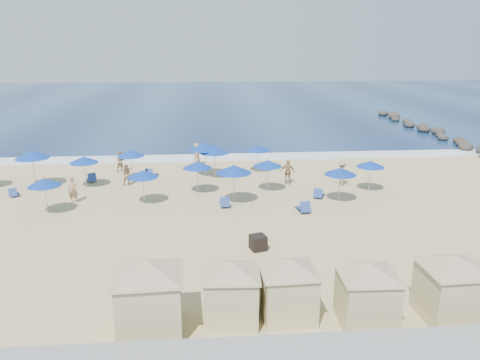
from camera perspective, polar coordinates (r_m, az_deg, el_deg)
name	(u,v)px	position (r m, az deg, el deg)	size (l,w,h in m)	color
ground	(220,224)	(26.12, -2.41, -5.42)	(160.00, 160.00, 0.00)	tan
ocean	(207,102)	(79.82, -3.99, 9.48)	(160.00, 80.00, 0.06)	#0E234E
surf_line	(213,158)	(40.90, -3.27, 2.75)	(160.00, 2.50, 0.08)	white
rock_jetty	(429,130)	(55.84, 22.04, 5.63)	(2.56, 26.66, 0.96)	#292522
trash_bin	(258,243)	(22.97, 2.22, -7.63)	(0.73, 0.73, 0.73)	black
cabana_0	(149,287)	(16.70, -11.06, -12.68)	(4.71, 4.71, 2.96)	#CBBD8B
cabana_1	(231,283)	(17.08, -1.10, -12.48)	(4.11, 4.11, 2.58)	#CBBD8B
cabana_2	(289,280)	(17.37, 5.94, -12.08)	(4.08, 4.08, 2.56)	#CBBD8B
cabana_3	(368,285)	(17.52, 15.32, -12.28)	(4.14, 4.14, 2.60)	#CBBD8B
cabana_4	(453,279)	(18.77, 24.49, -10.93)	(4.38, 4.38, 2.75)	#CBBD8B
umbrella_0	(32,155)	(35.03, -24.01, 2.84)	(2.36, 2.36, 2.69)	#A5A8AD
umbrella_1	(44,182)	(29.32, -22.75, -0.28)	(1.96, 1.96, 2.23)	#A5A8AD
umbrella_2	(84,160)	(33.79, -18.52, 2.36)	(2.01, 2.01, 2.29)	#A5A8AD
umbrella_3	(143,174)	(29.33, -11.79, 0.72)	(1.97, 1.97, 2.24)	#A5A8AD
umbrella_4	(131,153)	(34.88, -13.19, 3.20)	(2.01, 2.01, 2.29)	#A5A8AD
umbrella_5	(197,165)	(30.93, -5.23, 1.85)	(1.98, 1.98, 2.26)	#A5A8AD
umbrella_6	(234,169)	(28.74, -0.76, 1.34)	(2.26, 2.26, 2.57)	#A5A8AD
umbrella_7	(205,146)	(34.67, -4.31, 4.12)	(2.37, 2.37, 2.70)	#A5A8AD
umbrella_8	(268,163)	(31.29, 3.39, 2.05)	(1.98, 1.98, 2.25)	#A5A8AD
umbrella_9	(258,148)	(35.96, 2.17, 3.91)	(1.94, 1.94, 2.20)	#A5A8AD
umbrella_10	(371,164)	(32.49, 15.64, 1.89)	(1.92, 1.92, 2.18)	#A5A8AD
umbrella_11	(340,171)	(29.73, 12.14, 1.04)	(2.04, 2.04, 2.32)	#A5A8AD
umbrella_12	(214,150)	(34.28, -3.14, 3.69)	(2.19, 2.19, 2.49)	#A5A8AD
beach_chair_0	(13,193)	(34.09, -25.90, -1.44)	(0.80, 1.23, 0.63)	navy
beach_chair_1	(91,178)	(35.52, -17.69, 0.20)	(1.07, 1.43, 0.72)	navy
beach_chair_2	(151,174)	(35.60, -10.83, 0.74)	(0.99, 1.46, 0.74)	navy
beach_chair_3	(225,203)	(28.80, -1.89, -2.77)	(0.59, 1.31, 0.71)	navy
beach_chair_4	(303,208)	(28.14, 7.74, -3.35)	(0.75, 1.44, 0.76)	navy
beach_chair_5	(319,194)	(30.84, 9.58, -1.68)	(1.03, 1.39, 0.70)	navy
beachgoer_0	(73,190)	(31.11, -19.70, -1.13)	(0.61, 0.40, 1.68)	#A7805D
beachgoer_1	(127,175)	(33.72, -13.60, 0.60)	(0.76, 0.59, 1.55)	#A7805D
beachgoer_2	(287,172)	(33.30, 5.81, 1.00)	(1.05, 0.44, 1.79)	#A7805D
beachgoer_3	(342,173)	(33.52, 12.32, 0.84)	(1.18, 0.68, 1.83)	#A7805D
beachgoer_4	(197,154)	(38.24, -5.30, 3.12)	(0.92, 0.60, 1.88)	#A7805D
beachgoer_5	(121,161)	(37.43, -14.31, 2.22)	(0.82, 0.64, 1.68)	#A7805D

